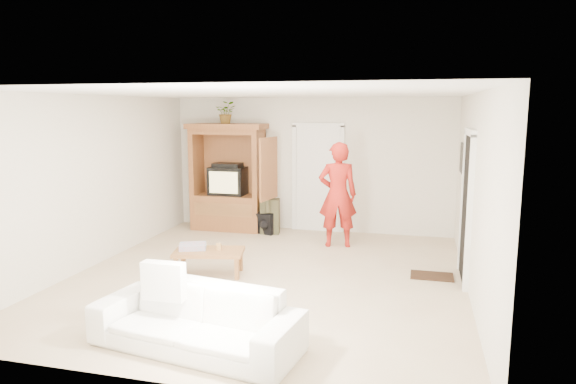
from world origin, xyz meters
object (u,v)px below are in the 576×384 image
object	(u,v)px
armoire	(229,184)
coffee_table	(209,253)
man	(338,195)
sofa	(196,319)

from	to	relation	value
armoire	coffee_table	xyz separation A→B (m)	(0.73, -2.78, -0.59)
man	coffee_table	world-z (taller)	man
man	coffee_table	bearing A→B (deg)	39.08
man	sofa	bearing A→B (deg)	66.33
man	coffee_table	size ratio (longest dim) A/B	1.69
man	coffee_table	distance (m)	2.62
armoire	man	size ratio (longest dim) A/B	1.15
man	armoire	bearing A→B (deg)	-31.60
sofa	coffee_table	xyz separation A→B (m)	(-0.79, 2.19, 0.01)
armoire	coffee_table	world-z (taller)	armoire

